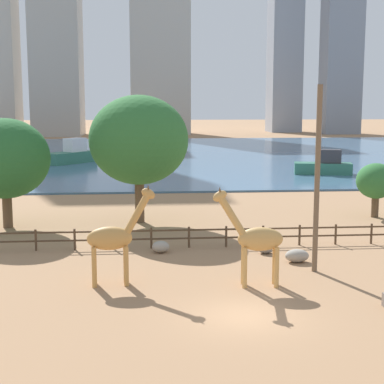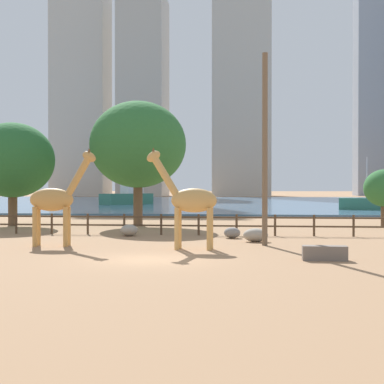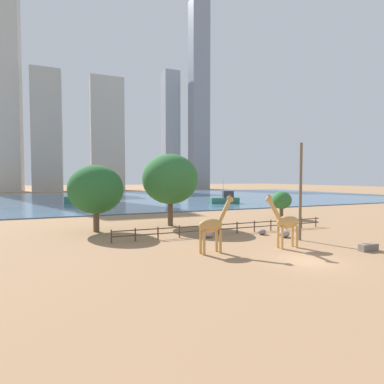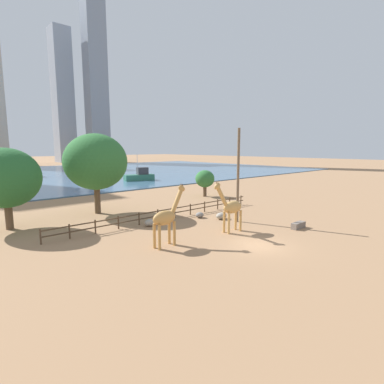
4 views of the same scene
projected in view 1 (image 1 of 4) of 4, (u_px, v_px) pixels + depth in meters
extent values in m
plane|color=#9E7551|center=(166.00, 153.00, 103.52)|extent=(400.00, 400.00, 0.00)
cube|color=#476B8C|center=(167.00, 154.00, 100.55)|extent=(180.00, 86.00, 0.20)
cylinder|color=#C18C47|center=(126.00, 263.00, 29.25)|extent=(0.25, 0.25, 2.00)
cylinder|color=#C18C47|center=(126.00, 266.00, 28.64)|extent=(0.25, 0.25, 2.00)
cylinder|color=#C18C47|center=(94.00, 264.00, 29.01)|extent=(0.25, 0.25, 2.00)
cylinder|color=#C18C47|center=(94.00, 268.00, 28.40)|extent=(0.25, 0.25, 2.00)
ellipsoid|color=#C18C47|center=(110.00, 238.00, 28.62)|extent=(2.27, 1.04, 1.16)
cylinder|color=#C18C47|center=(137.00, 213.00, 28.65)|extent=(1.42, 0.46, 2.10)
ellipsoid|color=#C18C47|center=(148.00, 194.00, 28.59)|extent=(0.87, 0.42, 0.75)
cone|color=brown|center=(148.00, 187.00, 28.62)|extent=(0.11, 0.11, 0.21)
cone|color=brown|center=(148.00, 187.00, 28.45)|extent=(0.11, 0.11, 0.21)
cylinder|color=tan|center=(245.00, 268.00, 28.35)|extent=(0.25, 0.25, 2.00)
cylinder|color=tan|center=(243.00, 264.00, 28.96)|extent=(0.25, 0.25, 2.00)
cylinder|color=tan|center=(277.00, 268.00, 28.38)|extent=(0.25, 0.25, 2.00)
cylinder|color=tan|center=(275.00, 264.00, 29.00)|extent=(0.25, 0.25, 2.00)
ellipsoid|color=tan|center=(260.00, 239.00, 28.47)|extent=(2.26, 1.02, 1.16)
cylinder|color=tan|center=(232.00, 215.00, 28.26)|extent=(1.48, 0.45, 2.07)
ellipsoid|color=tan|center=(220.00, 196.00, 28.10)|extent=(0.87, 0.41, 0.77)
cone|color=brown|center=(220.00, 189.00, 27.96)|extent=(0.11, 0.11, 0.21)
cone|color=brown|center=(220.00, 189.00, 28.14)|extent=(0.11, 0.11, 0.21)
cylinder|color=brown|center=(317.00, 180.00, 30.57)|extent=(0.28, 0.28, 9.81)
ellipsoid|color=gray|center=(266.00, 248.00, 34.97)|extent=(0.95, 0.84, 0.63)
ellipsoid|color=gray|center=(161.00, 247.00, 35.15)|extent=(1.04, 0.94, 0.70)
ellipsoid|color=gray|center=(297.00, 256.00, 33.04)|extent=(1.35, 0.98, 0.73)
cylinder|color=#4C3826|center=(36.00, 240.00, 35.55)|extent=(0.14, 0.14, 1.30)
cylinder|color=#4C3826|center=(75.00, 239.00, 35.74)|extent=(0.14, 0.14, 1.30)
cylinder|color=#4C3826|center=(113.00, 239.00, 35.94)|extent=(0.14, 0.14, 1.30)
cylinder|color=#4C3826|center=(151.00, 238.00, 36.13)|extent=(0.14, 0.14, 1.30)
cylinder|color=#4C3826|center=(189.00, 237.00, 36.33)|extent=(0.14, 0.14, 1.30)
cylinder|color=#4C3826|center=(226.00, 236.00, 36.52)|extent=(0.14, 0.14, 1.30)
cylinder|color=#4C3826|center=(263.00, 236.00, 36.72)|extent=(0.14, 0.14, 1.30)
cylinder|color=#4C3826|center=(300.00, 235.00, 36.91)|extent=(0.14, 0.14, 1.30)
cylinder|color=#4C3826|center=(336.00, 234.00, 37.11)|extent=(0.14, 0.14, 1.30)
cylinder|color=#4C3826|center=(371.00, 234.00, 37.30)|extent=(0.14, 0.14, 1.30)
cube|color=#4C3826|center=(211.00, 230.00, 36.37)|extent=(26.10, 0.08, 0.10)
cube|color=#4C3826|center=(211.00, 238.00, 36.45)|extent=(26.10, 0.08, 0.10)
cylinder|color=brown|center=(140.00, 201.00, 43.88)|extent=(0.70, 0.70, 3.25)
ellipsoid|color=#2D6B33|center=(139.00, 140.00, 43.19)|extent=(7.32, 7.32, 6.59)
cylinder|color=brown|center=(7.00, 211.00, 42.08)|extent=(0.69, 0.69, 2.46)
ellipsoid|color=#26602D|center=(5.00, 158.00, 41.51)|extent=(6.32, 6.32, 5.69)
cylinder|color=brown|center=(375.00, 207.00, 45.92)|extent=(0.56, 0.56, 1.64)
ellipsoid|color=#2D6B33|center=(376.00, 181.00, 45.61)|extent=(3.07, 3.07, 2.76)
cube|color=#337259|center=(323.00, 168.00, 72.00)|extent=(7.24, 3.95, 1.37)
cube|color=#333338|center=(330.00, 156.00, 71.65)|extent=(2.78, 2.16, 1.65)
cylinder|color=silver|center=(321.00, 143.00, 71.58)|extent=(0.14, 0.14, 4.80)
cube|color=#337259|center=(70.00, 157.00, 84.91)|extent=(7.36, 8.14, 1.62)
cube|color=silver|center=(75.00, 145.00, 85.47)|extent=(3.35, 3.49, 1.95)
cube|color=#ADA89E|center=(56.00, 30.00, 155.38)|extent=(12.72, 14.73, 55.82)
cube|color=#939EAD|center=(286.00, 15.00, 174.24)|extent=(9.03, 10.13, 68.84)
cube|color=#B7B2A8|center=(160.00, 30.00, 162.52)|extent=(16.37, 11.95, 57.41)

